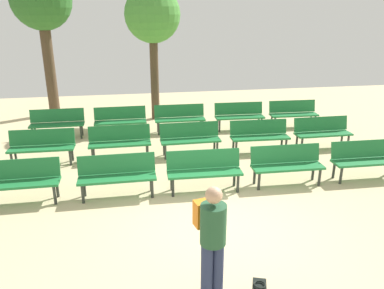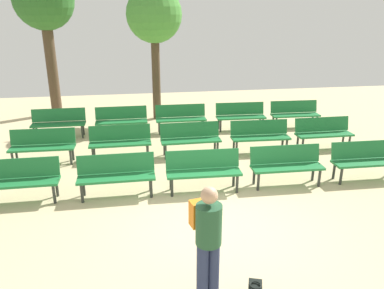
% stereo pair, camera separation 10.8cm
% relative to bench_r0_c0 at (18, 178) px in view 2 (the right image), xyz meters
% --- Properties ---
extents(ground_plane, '(24.15, 24.15, 0.00)m').
position_rel_bench_r0_c0_xyz_m(ground_plane, '(3.78, -1.65, -0.50)').
color(ground_plane, '#CCB789').
extents(bench_r0_c0, '(1.60, 0.48, 0.87)m').
position_rel_bench_r0_c0_xyz_m(bench_r0_c0, '(0.00, 0.00, 0.00)').
color(bench_r0_c0, '#1E7238').
rests_on(bench_r0_c0, ground_plane).
extents(bench_r0_c1, '(1.60, 0.48, 0.87)m').
position_rel_bench_r0_c0_xyz_m(bench_r0_c1, '(1.95, -0.06, 0.00)').
color(bench_r0_c1, '#1E7238').
rests_on(bench_r0_c1, ground_plane).
extents(bench_r0_c2, '(1.62, 0.54, 0.87)m').
position_rel_bench_r0_c0_xyz_m(bench_r0_c2, '(3.79, -0.11, 0.00)').
color(bench_r0_c2, '#1E7238').
rests_on(bench_r0_c2, ground_plane).
extents(bench_r0_c3, '(1.61, 0.52, 0.87)m').
position_rel_bench_r0_c0_xyz_m(bench_r0_c3, '(5.68, -0.12, 0.00)').
color(bench_r0_c3, '#1E7238').
rests_on(bench_r0_c3, ground_plane).
extents(bench_r0_c4, '(1.61, 0.52, 0.87)m').
position_rel_bench_r0_c0_xyz_m(bench_r0_c4, '(7.60, -0.14, 0.00)').
color(bench_r0_c4, '#1E7238').
rests_on(bench_r0_c4, ground_plane).
extents(bench_r1_c0, '(1.61, 0.52, 0.87)m').
position_rel_bench_r0_c0_xyz_m(bench_r1_c0, '(0.06, 2.08, 0.00)').
color(bench_r1_c0, '#1E7238').
rests_on(bench_r1_c0, ground_plane).
extents(bench_r1_c1, '(1.60, 0.49, 0.87)m').
position_rel_bench_r0_c0_xyz_m(bench_r1_c1, '(2.00, 2.10, 0.00)').
color(bench_r1_c1, '#1E7238').
rests_on(bench_r1_c1, ground_plane).
extents(bench_r1_c2, '(1.60, 0.49, 0.87)m').
position_rel_bench_r0_c0_xyz_m(bench_r1_c2, '(3.86, 2.05, 0.00)').
color(bench_r1_c2, '#1E7238').
rests_on(bench_r1_c2, ground_plane).
extents(bench_r1_c3, '(1.62, 0.54, 0.87)m').
position_rel_bench_r0_c0_xyz_m(bench_r1_c3, '(5.78, 1.96, 0.00)').
color(bench_r1_c3, '#1E7238').
rests_on(bench_r1_c3, ground_plane).
extents(bench_r1_c4, '(1.60, 0.49, 0.87)m').
position_rel_bench_r0_c0_xyz_m(bench_r1_c4, '(7.64, 1.95, 0.00)').
color(bench_r1_c4, '#1E7238').
rests_on(bench_r1_c4, ground_plane).
extents(bench_r2_c0, '(1.60, 0.48, 0.87)m').
position_rel_bench_r0_c0_xyz_m(bench_r2_c0, '(0.10, 4.22, 0.00)').
color(bench_r2_c0, '#1E7238').
rests_on(bench_r2_c0, ground_plane).
extents(bench_r2_c1, '(1.60, 0.48, 0.87)m').
position_rel_bench_r0_c0_xyz_m(bench_r2_c1, '(2.00, 4.18, 0.00)').
color(bench_r2_c1, '#1E7238').
rests_on(bench_r2_c1, ground_plane).
extents(bench_r2_c2, '(1.61, 0.51, 0.87)m').
position_rel_bench_r0_c0_xyz_m(bench_r2_c2, '(3.88, 4.15, 0.00)').
color(bench_r2_c2, '#1E7238').
rests_on(bench_r2_c2, ground_plane).
extents(bench_r2_c3, '(1.62, 0.55, 0.87)m').
position_rel_bench_r0_c0_xyz_m(bench_r2_c3, '(5.85, 4.10, 0.00)').
color(bench_r2_c3, '#1E7238').
rests_on(bench_r2_c3, ground_plane).
extents(bench_r2_c4, '(1.62, 0.54, 0.87)m').
position_rel_bench_r0_c0_xyz_m(bench_r2_c4, '(7.72, 4.07, 0.00)').
color(bench_r2_c4, '#1E7238').
rests_on(bench_r2_c4, ground_plane).
extents(tree_0, '(1.88, 1.88, 4.54)m').
position_rel_bench_r0_c0_xyz_m(tree_0, '(3.25, 5.92, 3.02)').
color(tree_0, '#4C3A28').
rests_on(tree_0, ground_plane).
extents(tree_1, '(2.10, 2.10, 5.14)m').
position_rel_bench_r0_c0_xyz_m(tree_1, '(-0.48, 7.17, 3.46)').
color(tree_1, '#4C3A28').
rests_on(tree_1, ground_plane).
extents(visitor_with_backpack, '(0.42, 0.58, 1.65)m').
position_rel_bench_r0_c0_xyz_m(visitor_with_backpack, '(3.23, -3.30, 0.43)').
color(visitor_with_backpack, navy).
rests_on(visitor_with_backpack, ground_plane).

